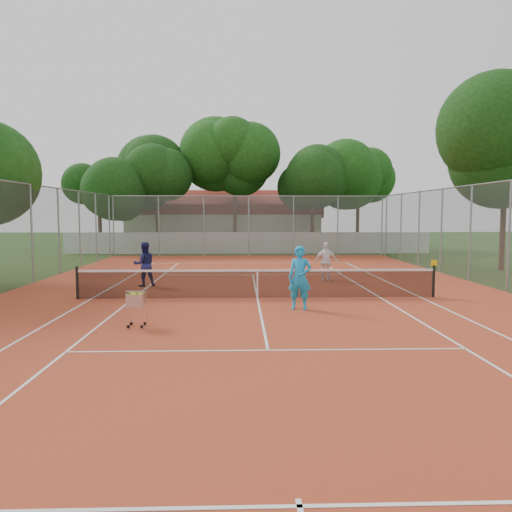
{
  "coord_description": "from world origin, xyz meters",
  "views": [
    {
      "loc": [
        -0.56,
        -16.43,
        2.82
      ],
      "look_at": [
        0.0,
        1.5,
        1.3
      ],
      "focal_mm": 35.0,
      "sensor_mm": 36.0,
      "label": 1
    }
  ],
  "objects_px": {
    "clubhouse": "(225,221)",
    "player_far_right": "(326,261)",
    "player_near": "(300,278)",
    "player_far_left": "(144,264)",
    "tennis_net": "(257,283)",
    "ball_hopper": "(136,309)"
  },
  "relations": [
    {
      "from": "player_far_right",
      "to": "ball_hopper",
      "type": "relative_size",
      "value": 1.74
    },
    {
      "from": "tennis_net",
      "to": "player_far_left",
      "type": "distance_m",
      "value": 5.16
    },
    {
      "from": "tennis_net",
      "to": "ball_hopper",
      "type": "height_order",
      "value": "tennis_net"
    },
    {
      "from": "player_far_right",
      "to": "ball_hopper",
      "type": "bearing_deg",
      "value": 69.08
    },
    {
      "from": "clubhouse",
      "to": "ball_hopper",
      "type": "height_order",
      "value": "clubhouse"
    },
    {
      "from": "clubhouse",
      "to": "ball_hopper",
      "type": "xyz_separation_m",
      "value": [
        -1.14,
        -33.18,
        -1.72
      ]
    },
    {
      "from": "clubhouse",
      "to": "player_far_right",
      "type": "relative_size",
      "value": 10.13
    },
    {
      "from": "player_far_left",
      "to": "player_far_right",
      "type": "height_order",
      "value": "player_far_left"
    },
    {
      "from": "player_far_left",
      "to": "clubhouse",
      "type": "bearing_deg",
      "value": -114.65
    },
    {
      "from": "player_near",
      "to": "player_far_left",
      "type": "xyz_separation_m",
      "value": [
        -5.46,
        4.85,
        -0.08
      ]
    },
    {
      "from": "tennis_net",
      "to": "ball_hopper",
      "type": "xyz_separation_m",
      "value": [
        -3.14,
        -4.18,
        -0.03
      ]
    },
    {
      "from": "player_near",
      "to": "player_far_right",
      "type": "height_order",
      "value": "player_near"
    },
    {
      "from": "player_near",
      "to": "player_far_left",
      "type": "bearing_deg",
      "value": 152.71
    },
    {
      "from": "clubhouse",
      "to": "ball_hopper",
      "type": "relative_size",
      "value": 17.67
    },
    {
      "from": "player_far_right",
      "to": "player_near",
      "type": "bearing_deg",
      "value": 88.75
    },
    {
      "from": "player_near",
      "to": "player_far_right",
      "type": "xyz_separation_m",
      "value": [
        1.85,
        6.23,
        -0.13
      ]
    },
    {
      "from": "player_near",
      "to": "player_far_right",
      "type": "relative_size",
      "value": 1.15
    },
    {
      "from": "tennis_net",
      "to": "clubhouse",
      "type": "bearing_deg",
      "value": 93.95
    },
    {
      "from": "player_near",
      "to": "player_far_left",
      "type": "height_order",
      "value": "player_near"
    },
    {
      "from": "clubhouse",
      "to": "player_near",
      "type": "xyz_separation_m",
      "value": [
        3.18,
        -30.98,
        -1.25
      ]
    },
    {
      "from": "player_near",
      "to": "clubhouse",
      "type": "bearing_deg",
      "value": 110.2
    },
    {
      "from": "clubhouse",
      "to": "player_far_left",
      "type": "relative_size",
      "value": 9.59
    }
  ]
}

